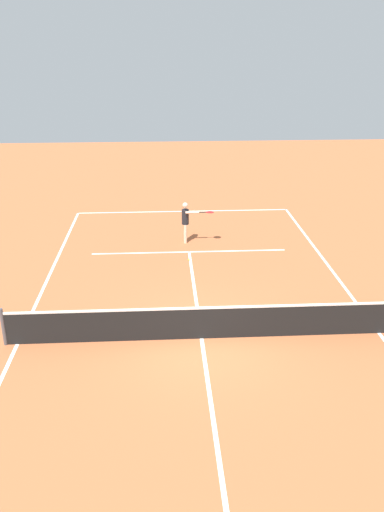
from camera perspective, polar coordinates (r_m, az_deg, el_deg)
name	(u,v)px	position (r m, az deg, el deg)	size (l,w,h in m)	color
ground_plane	(202,338)	(14.45, 1.04, -8.92)	(60.00, 60.00, 0.00)	#B76038
court_lines	(202,338)	(14.45, 1.04, -8.91)	(9.95, 23.03, 0.01)	white
tennis_net	(202,322)	(14.20, 1.06, -7.21)	(10.55, 0.10, 1.07)	#4C4C51
player_serving	(187,219)	(20.76, -0.59, 4.03)	(1.25, 0.56, 1.65)	beige
tennis_ball	(189,260)	(19.30, -0.34, -0.41)	(0.07, 0.07, 0.07)	#CCE033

